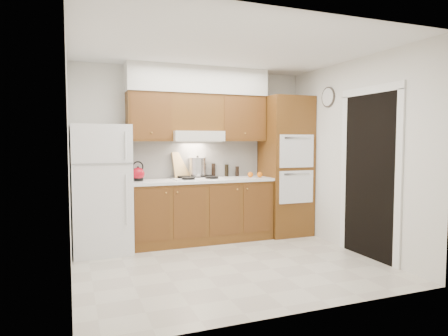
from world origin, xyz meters
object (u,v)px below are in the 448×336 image
at_px(fridge, 101,189).
at_px(kettle, 138,174).
at_px(oven_cabinet, 286,166).
at_px(stock_pot, 198,167).

xyz_separation_m(fridge, kettle, (0.50, 0.07, 0.18)).
relative_size(oven_cabinet, kettle, 11.94).
distance_m(oven_cabinet, kettle, 2.35).
xyz_separation_m(fridge, stock_pot, (1.44, 0.26, 0.25)).
relative_size(oven_cabinet, stock_pot, 8.09).
relative_size(kettle, stock_pot, 0.68).
bearing_deg(fridge, kettle, 7.59).
height_order(fridge, oven_cabinet, oven_cabinet).
height_order(fridge, stock_pot, fridge).
distance_m(fridge, kettle, 0.54).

